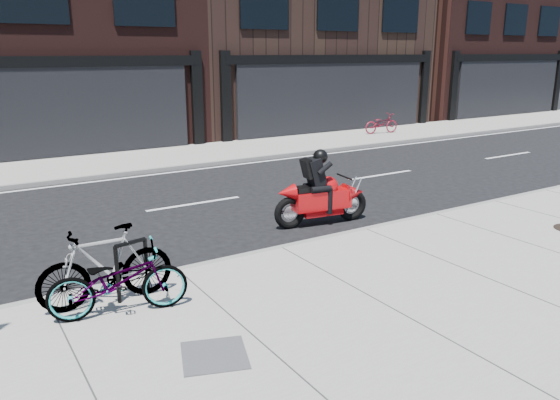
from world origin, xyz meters
TOP-DOWN VIEW (x-y plane):
  - ground at (0.00, 0.00)m, footprint 120.00×120.00m
  - sidewalk_near at (0.00, -5.00)m, footprint 60.00×6.00m
  - sidewalk_far at (0.00, 7.75)m, footprint 60.00×3.50m
  - building_east at (22.00, 14.50)m, footprint 10.00×10.00m
  - bike_rack at (-2.92, -2.63)m, footprint 0.51×0.16m
  - bicycle_front at (-3.24, -3.02)m, footprint 1.93×1.00m
  - bicycle_rear at (-3.28, -2.60)m, footprint 1.89×0.58m
  - motorcycle at (1.77, -0.92)m, footprint 2.18×0.74m
  - bicycle_far at (11.27, 7.83)m, footprint 1.68×0.76m
  - utility_grate at (-2.62, -4.66)m, footprint 0.95×0.95m

SIDE VIEW (x-z plane):
  - ground at x=0.00m, z-range 0.00..0.00m
  - sidewalk_near at x=0.00m, z-range 0.00..0.13m
  - sidewalk_far at x=0.00m, z-range 0.00..0.13m
  - utility_grate at x=-2.62m, z-range 0.13..0.15m
  - bicycle_far at x=11.27m, z-range 0.13..0.98m
  - bicycle_front at x=-3.24m, z-range 0.13..1.10m
  - bike_rack at x=-2.92m, z-range 0.21..1.08m
  - motorcycle at x=1.77m, z-range -0.15..1.48m
  - bicycle_rear at x=-3.28m, z-range 0.13..1.25m
  - building_east at x=22.00m, z-range 0.00..13.00m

